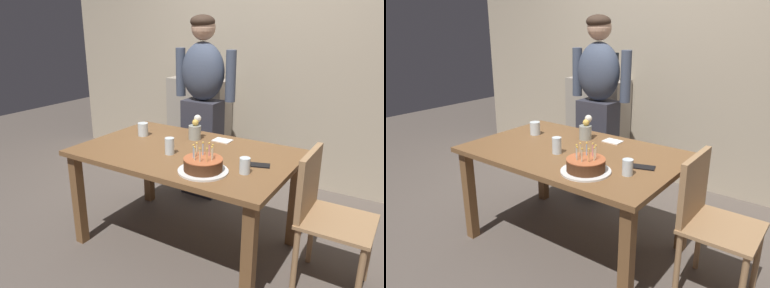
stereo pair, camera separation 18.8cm
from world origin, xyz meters
The scene contains 13 objects.
ground_plane centered at (0.00, 0.00, 0.00)m, with size 10.00×10.00×0.00m, color #564C44.
back_wall centered at (0.00, 1.55, 1.30)m, with size 5.20×0.10×2.60m, color tan.
dining_table centered at (0.00, 0.00, 0.64)m, with size 1.50×0.96×0.74m.
birthday_cake centered at (0.30, -0.26, 0.78)m, with size 0.31×0.31×0.17m.
water_glass_near centered at (-0.06, -0.11, 0.80)m, with size 0.06×0.06×0.11m, color silver.
water_glass_far centered at (-0.48, 0.12, 0.79)m, with size 0.08×0.08×0.10m, color silver.
water_glass_side centered at (0.52, -0.15, 0.79)m, with size 0.06×0.06×0.10m, color silver.
cell_phone centered at (0.54, 0.01, 0.74)m, with size 0.14×0.07×0.01m, color black.
napkin_stack centered at (0.12, 0.33, 0.74)m, with size 0.14×0.10×0.01m, color white.
flower_vase centered at (-0.09, 0.27, 0.82)m, with size 0.10×0.10×0.19m.
person_man_bearded centered at (-0.34, 0.81, 0.87)m, with size 0.61×0.27×1.66m.
dining_chair centered at (0.94, 0.08, 0.52)m, with size 0.42×0.42×0.87m.
shelf_cabinet centered at (-0.70, 1.33, 0.53)m, with size 0.66×0.30×1.31m.
Camera 1 is at (1.33, -2.01, 1.59)m, focal length 34.15 mm.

